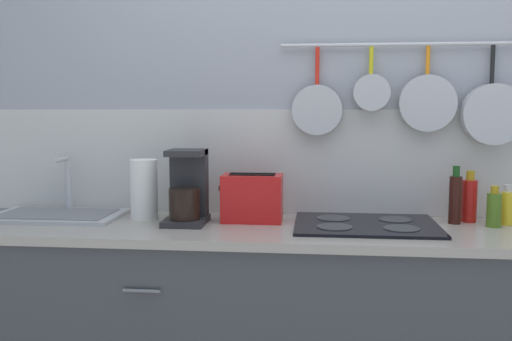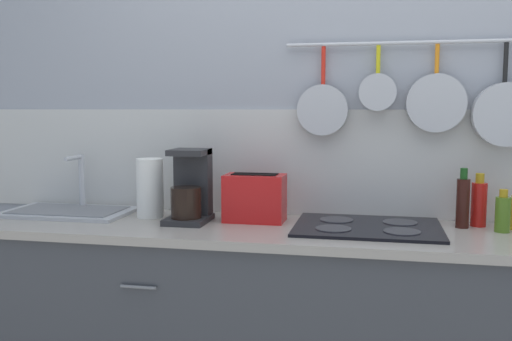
% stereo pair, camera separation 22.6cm
% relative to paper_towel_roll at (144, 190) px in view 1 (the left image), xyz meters
% --- Properties ---
extents(wall_back, '(7.20, 0.16, 2.60)m').
position_rel_paper_towel_roll_xyz_m(wall_back, '(0.89, 0.23, 0.24)').
color(wall_back, '#999EA8').
rests_on(wall_back, ground_plane).
extents(countertop, '(3.19, 0.57, 0.03)m').
position_rel_paper_towel_roll_xyz_m(countertop, '(0.89, -0.09, -0.15)').
color(countertop, '#A59E93').
rests_on(countertop, cabinet_base).
extents(sink_basin, '(0.56, 0.34, 0.26)m').
position_rel_paper_towel_roll_xyz_m(sink_basin, '(-0.39, 0.01, -0.11)').
color(sink_basin, '#B7BABF').
rests_on(sink_basin, countertop).
extents(paper_towel_roll, '(0.12, 0.12, 0.26)m').
position_rel_paper_towel_roll_xyz_m(paper_towel_roll, '(0.00, 0.00, 0.00)').
color(paper_towel_roll, white).
rests_on(paper_towel_roll, countertop).
extents(coffee_maker, '(0.17, 0.21, 0.30)m').
position_rel_paper_towel_roll_xyz_m(coffee_maker, '(0.20, -0.04, -0.00)').
color(coffee_maker, '#262628').
rests_on(coffee_maker, countertop).
extents(toaster, '(0.27, 0.15, 0.20)m').
position_rel_paper_towel_roll_xyz_m(toaster, '(0.46, 0.01, -0.03)').
color(toaster, red).
rests_on(toaster, countertop).
extents(cooktop, '(0.57, 0.44, 0.01)m').
position_rel_paper_towel_roll_xyz_m(cooktop, '(0.93, -0.04, -0.12)').
color(cooktop, black).
rests_on(cooktop, countertop).
extents(bottle_vinegar, '(0.05, 0.05, 0.24)m').
position_rel_paper_towel_roll_xyz_m(bottle_vinegar, '(1.29, 0.05, -0.02)').
color(bottle_vinegar, '#33140F').
rests_on(bottle_vinegar, countertop).
extents(bottle_dish_soap, '(0.06, 0.06, 0.21)m').
position_rel_paper_towel_roll_xyz_m(bottle_dish_soap, '(1.36, 0.09, -0.03)').
color(bottle_dish_soap, red).
rests_on(bottle_dish_soap, countertop).
extents(bottle_cooking_wine, '(0.06, 0.06, 0.16)m').
position_rel_paper_towel_roll_xyz_m(bottle_cooking_wine, '(1.43, -0.00, -0.06)').
color(bottle_cooking_wine, '#4C721E').
rests_on(bottle_cooking_wine, countertop).
extents(bottle_sesame_oil, '(0.06, 0.06, 0.16)m').
position_rel_paper_towel_roll_xyz_m(bottle_sesame_oil, '(1.50, 0.05, -0.06)').
color(bottle_sesame_oil, yellow).
rests_on(bottle_sesame_oil, countertop).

